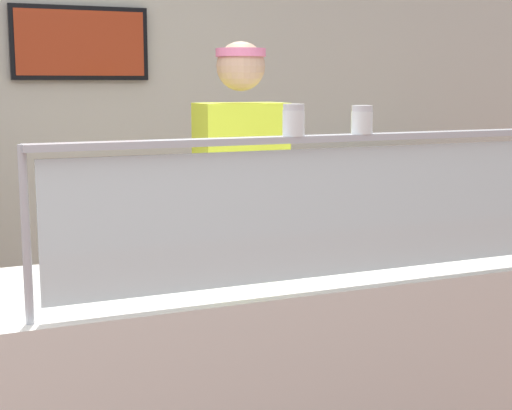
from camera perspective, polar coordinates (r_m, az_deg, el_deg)
shop_rear_unit at (r=4.65m, az=-9.59°, el=6.10°), size 6.39×0.13×2.70m
serving_counter at (r=2.85m, az=1.86°, el=-13.90°), size 1.99×0.75×0.95m
sneeze_guard at (r=2.37m, az=5.22°, el=0.85°), size 1.81×0.06×0.48m
pizza_tray at (r=2.80m, az=3.06°, el=-3.73°), size 0.43×0.43×0.04m
pizza_server at (r=2.77m, az=2.70°, el=-3.42°), size 0.08×0.28×0.01m
parmesan_shaker at (r=2.29m, az=2.81°, el=6.16°), size 0.07×0.07×0.09m
pepper_flake_shaker at (r=2.41m, az=7.86°, el=6.15°), size 0.07×0.07×0.09m
worker_figure at (r=3.38m, az=-1.00°, el=-0.82°), size 0.41×0.50×1.76m
prep_shelf at (r=5.02m, az=10.90°, el=-4.08°), size 0.70×0.55×0.91m
pizza_box_stack at (r=4.93m, az=11.13°, el=1.87°), size 0.47×0.46×0.13m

